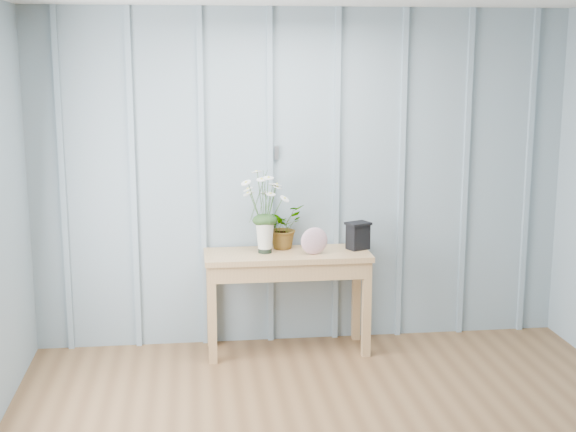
{
  "coord_description": "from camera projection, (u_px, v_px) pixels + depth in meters",
  "views": [
    {
      "loc": [
        -0.83,
        -3.61,
        2.15
      ],
      "look_at": [
        -0.15,
        1.94,
        1.03
      ],
      "focal_mm": 50.0,
      "sensor_mm": 36.0,
      "label": 1
    }
  ],
  "objects": [
    {
      "name": "carved_box",
      "position": [
        358.0,
        235.0,
        5.89
      ],
      "size": [
        0.2,
        0.19,
        0.2
      ],
      "color": "black",
      "rests_on": "sideboard"
    },
    {
      "name": "felt_disc_vessel",
      "position": [
        314.0,
        241.0,
        5.73
      ],
      "size": [
        0.2,
        0.08,
        0.2
      ],
      "primitive_type": "ellipsoid",
      "rotation": [
        0.0,
        0.0,
        0.14
      ],
      "color": "#904A6D",
      "rests_on": "sideboard"
    },
    {
      "name": "daisy_vase",
      "position": [
        265.0,
        200.0,
        5.73
      ],
      "size": [
        0.44,
        0.33,
        0.62
      ],
      "color": "black",
      "rests_on": "sideboard"
    },
    {
      "name": "sideboard",
      "position": [
        287.0,
        268.0,
        5.84
      ],
      "size": [
        1.2,
        0.45,
        0.75
      ],
      "color": "#AA8252",
      "rests_on": "ground"
    },
    {
      "name": "room_shell",
      "position": [
        337.0,
        85.0,
        4.54
      ],
      "size": [
        4.0,
        4.5,
        2.5
      ],
      "color": "#899DA9",
      "rests_on": "ground"
    },
    {
      "name": "spider_plant",
      "position": [
        283.0,
        227.0,
        5.92
      ],
      "size": [
        0.38,
        0.38,
        0.32
      ],
      "primitive_type": "imported",
      "rotation": [
        0.0,
        0.0,
        0.75
      ],
      "color": "#1C3A17",
      "rests_on": "sideboard"
    }
  ]
}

